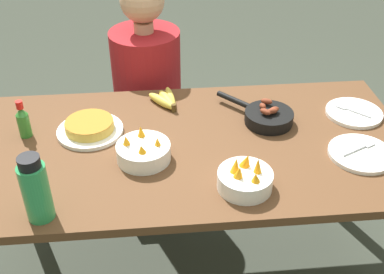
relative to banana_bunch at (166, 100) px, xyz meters
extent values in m
plane|color=#383D33|center=(0.08, -0.31, -0.78)|extent=(14.00, 14.00, 0.00)
cube|color=brown|center=(0.08, -0.31, -0.04)|extent=(1.71, 0.87, 0.03)
cylinder|color=brown|center=(-0.71, 0.07, -0.42)|extent=(0.07, 0.07, 0.73)
cylinder|color=brown|center=(0.88, 0.07, -0.42)|extent=(0.07, 0.07, 0.73)
ellipsoid|color=gold|center=(0.02, 0.02, 0.00)|extent=(0.05, 0.19, 0.03)
ellipsoid|color=gold|center=(0.00, 0.00, 0.00)|extent=(0.09, 0.17, 0.04)
ellipsoid|color=gold|center=(-0.02, -0.01, 0.00)|extent=(0.14, 0.16, 0.04)
cylinder|color=#4C3819|center=(0.03, -0.07, 0.00)|extent=(0.02, 0.02, 0.04)
cylinder|color=black|center=(0.41, -0.19, -0.01)|extent=(0.19, 0.19, 0.01)
cylinder|color=black|center=(0.41, -0.19, 0.01)|extent=(0.20, 0.20, 0.04)
cylinder|color=black|center=(0.29, -0.06, 0.02)|extent=(0.13, 0.14, 0.02)
ellipsoid|color=brown|center=(0.41, -0.21, 0.05)|extent=(0.05, 0.04, 0.03)
ellipsoid|color=brown|center=(0.39, -0.21, 0.05)|extent=(0.05, 0.05, 0.03)
ellipsoid|color=brown|center=(0.39, -0.16, 0.05)|extent=(0.04, 0.04, 0.03)
ellipsoid|color=brown|center=(0.41, -0.14, 0.05)|extent=(0.06, 0.05, 0.03)
ellipsoid|color=brown|center=(0.42, -0.20, 0.05)|extent=(0.05, 0.04, 0.03)
cylinder|color=white|center=(-0.31, -0.19, -0.01)|extent=(0.26, 0.26, 0.02)
cylinder|color=gold|center=(-0.31, -0.19, 0.01)|extent=(0.19, 0.19, 0.03)
cylinder|color=#AB7427|center=(-0.31, -0.19, 0.03)|extent=(0.19, 0.19, 0.00)
cylinder|color=white|center=(0.78, -0.16, -0.01)|extent=(0.23, 0.23, 0.02)
cylinder|color=#B2B2B7|center=(0.79, -0.18, 0.00)|extent=(0.08, 0.08, 0.01)
cube|color=#B2B2B7|center=(0.74, -0.13, 0.00)|extent=(0.05, 0.05, 0.00)
cylinder|color=white|center=(0.70, -0.44, -0.01)|extent=(0.24, 0.24, 0.02)
cylinder|color=#B2B2B7|center=(0.68, -0.44, 0.00)|extent=(0.10, 0.06, 0.01)
cube|color=#B2B2B7|center=(0.75, -0.40, 0.00)|extent=(0.05, 0.04, 0.00)
cylinder|color=white|center=(0.24, -0.58, 0.01)|extent=(0.19, 0.19, 0.06)
cone|color=orange|center=(0.28, -0.58, 0.07)|extent=(0.03, 0.04, 0.06)
cone|color=orange|center=(0.25, -0.54, 0.06)|extent=(0.06, 0.05, 0.06)
cone|color=orange|center=(0.21, -0.56, 0.06)|extent=(0.05, 0.06, 0.06)
cone|color=orange|center=(0.21, -0.60, 0.06)|extent=(0.05, 0.06, 0.05)
cone|color=orange|center=(0.26, -0.63, 0.06)|extent=(0.05, 0.05, 0.04)
cylinder|color=white|center=(-0.10, -0.39, 0.01)|extent=(0.20, 0.20, 0.06)
cone|color=orange|center=(-0.05, -0.40, 0.06)|extent=(0.03, 0.03, 0.04)
cone|color=orange|center=(-0.11, -0.33, 0.06)|extent=(0.04, 0.04, 0.05)
cone|color=orange|center=(-0.16, -0.38, 0.06)|extent=(0.03, 0.04, 0.05)
cone|color=orange|center=(-0.11, -0.43, 0.06)|extent=(0.04, 0.04, 0.04)
cylinder|color=#2D9351|center=(-0.43, -0.66, 0.08)|extent=(0.09, 0.09, 0.20)
cylinder|color=black|center=(-0.43, -0.66, 0.20)|extent=(0.07, 0.07, 0.04)
cylinder|color=#337F2D|center=(-0.56, -0.19, 0.03)|extent=(0.05, 0.05, 0.10)
cone|color=#337F2D|center=(-0.56, -0.19, 0.09)|extent=(0.05, 0.05, 0.03)
cylinder|color=red|center=(-0.56, -0.19, 0.12)|extent=(0.03, 0.03, 0.03)
cube|color=black|center=(-0.08, 0.35, -0.57)|extent=(0.38, 0.38, 0.43)
cylinder|color=maroon|center=(-0.08, 0.35, -0.09)|extent=(0.34, 0.34, 0.52)
cylinder|color=tan|center=(-0.08, 0.35, 0.20)|extent=(0.09, 0.09, 0.05)
sphere|color=tan|center=(-0.08, 0.35, 0.32)|extent=(0.21, 0.21, 0.21)
camera|label=1|loc=(-0.06, -1.81, 1.07)|focal=45.00mm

